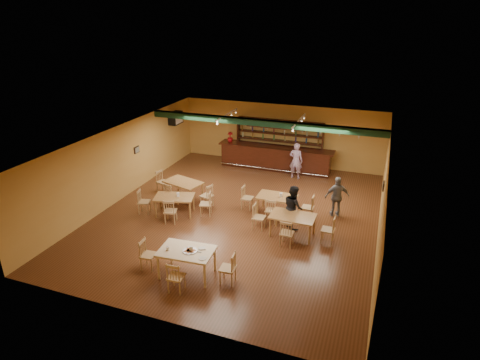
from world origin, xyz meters
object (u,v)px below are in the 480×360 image
at_px(dining_table_b, 277,205).
at_px(dining_table_c, 175,205).
at_px(patron_right_a, 293,207).
at_px(dining_table_d, 292,225).
at_px(dining_table_a, 184,190).
at_px(patron_bar, 296,161).
at_px(near_table, 187,263).
at_px(bar_counter, 275,158).

relative_size(dining_table_b, dining_table_c, 1.00).
bearing_deg(patron_right_a, dining_table_d, 157.28).
distance_m(dining_table_a, dining_table_c, 1.35).
distance_m(dining_table_a, dining_table_b, 3.90).
bearing_deg(patron_bar, near_table, 84.14).
relative_size(bar_counter, dining_table_d, 3.71).
height_order(near_table, patron_right_a, patron_right_a).
bearing_deg(dining_table_a, patron_bar, 60.78).
height_order(bar_counter, dining_table_c, bar_counter).
relative_size(dining_table_c, near_table, 0.93).
xyz_separation_m(dining_table_b, near_table, (-1.40, -4.65, 0.05)).
xyz_separation_m(near_table, patron_bar, (1.27, 8.42, 0.43)).
distance_m(dining_table_c, patron_bar, 6.18).
height_order(bar_counter, patron_right_a, patron_right_a).
bearing_deg(patron_bar, dining_table_c, 58.46).
height_order(dining_table_b, near_table, near_table).
bearing_deg(bar_counter, dining_table_d, -69.44).
xyz_separation_m(bar_counter, dining_table_a, (-2.58, -4.61, -0.19)).
bearing_deg(dining_table_d, patron_bar, 103.06).
bearing_deg(dining_table_c, patron_right_a, -8.70).
bearing_deg(dining_table_b, dining_table_a, -179.26).
xyz_separation_m(bar_counter, patron_right_a, (2.12, -5.39, 0.22)).
distance_m(near_table, patron_right_a, 4.45).
distance_m(bar_counter, dining_table_c, 6.35).
bearing_deg(bar_counter, dining_table_b, -73.98).
bearing_deg(patron_bar, patron_right_a, 104.25).
bearing_deg(dining_table_d, dining_table_c, -179.32).
height_order(bar_counter, dining_table_a, bar_counter).
bearing_deg(patron_right_a, dining_table_b, 10.25).
xyz_separation_m(dining_table_b, dining_table_c, (-3.60, -1.33, -0.00)).
bearing_deg(near_table, dining_table_a, 114.29).
relative_size(dining_table_c, patron_right_a, 0.92).
height_order(dining_table_a, dining_table_c, dining_table_a).
height_order(dining_table_a, patron_right_a, patron_right_a).
xyz_separation_m(bar_counter, dining_table_d, (2.24, -5.98, -0.19)).
xyz_separation_m(dining_table_b, dining_table_d, (0.93, -1.39, 0.01)).
xyz_separation_m(dining_table_b, patron_bar, (-0.13, 3.77, 0.48)).
distance_m(dining_table_d, patron_bar, 5.28).
bearing_deg(dining_table_a, dining_table_d, -0.21).
bearing_deg(patron_right_a, patron_bar, -23.22).
bearing_deg(dining_table_c, bar_counter, 53.38).
height_order(dining_table_a, dining_table_b, dining_table_a).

